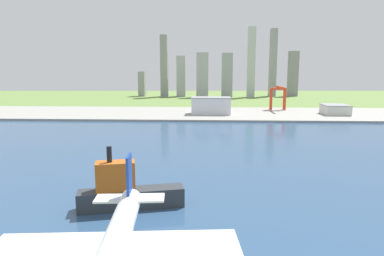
# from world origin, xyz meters

# --- Properties ---
(ground_plane) EXTENTS (2400.00, 2400.00, 0.00)m
(ground_plane) POSITION_xyz_m (0.00, 300.00, 0.00)
(ground_plane) COLOR olive
(water_bay) EXTENTS (840.00, 360.00, 0.15)m
(water_bay) POSITION_xyz_m (0.00, 240.00, 0.07)
(water_bay) COLOR #2D4C70
(water_bay) RESTS_ON ground
(industrial_pier) EXTENTS (840.00, 140.00, 2.50)m
(industrial_pier) POSITION_xyz_m (0.00, 490.00, 1.25)
(industrial_pier) COLOR gray
(industrial_pier) RESTS_ON ground
(airplane_landing) EXTENTS (37.89, 44.77, 13.43)m
(airplane_landing) POSITION_xyz_m (-24.12, 68.00, 34.39)
(airplane_landing) COLOR silver
(container_barge) EXTENTS (46.61, 19.91, 27.96)m
(container_barge) POSITION_xyz_m (-45.92, 165.04, 7.79)
(container_barge) COLOR #2D3338
(container_barge) RESTS_ON water_bay
(port_crane_red) EXTENTS (21.90, 45.21, 34.71)m
(port_crane_red) POSITION_xyz_m (90.18, 526.20, 27.59)
(port_crane_red) COLOR red
(port_crane_red) RESTS_ON industrial_pier
(warehouse_main) EXTENTS (51.19, 29.08, 22.33)m
(warehouse_main) POSITION_xyz_m (-7.04, 475.62, 13.69)
(warehouse_main) COLOR silver
(warehouse_main) RESTS_ON industrial_pier
(warehouse_annex) EXTENTS (31.49, 33.52, 12.97)m
(warehouse_annex) POSITION_xyz_m (155.01, 478.90, 9.01)
(warehouse_annex) COLOR silver
(warehouse_annex) RESTS_ON industrial_pier
(distant_skyline) EXTENTS (364.36, 59.49, 152.07)m
(distant_skyline) POSITION_xyz_m (14.66, 807.87, 57.22)
(distant_skyline) COLOR gray
(distant_skyline) RESTS_ON ground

